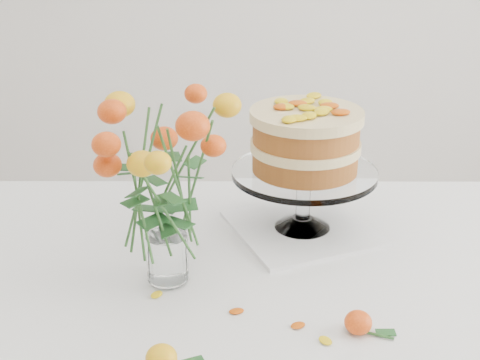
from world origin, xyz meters
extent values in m
cube|color=tan|center=(0.00, 0.00, 0.73)|extent=(1.40, 0.90, 0.04)
cylinder|color=tan|center=(-0.62, 0.37, 0.35)|extent=(0.06, 0.06, 0.71)
cube|color=white|center=(0.00, 0.00, 0.75)|extent=(1.42, 0.92, 0.01)
cube|color=white|center=(0.00, 0.46, 0.65)|extent=(1.42, 0.01, 0.20)
cube|color=white|center=(0.01, 0.20, 0.76)|extent=(0.35, 0.35, 0.01)
cylinder|color=white|center=(0.01, 0.20, 0.83)|extent=(0.03, 0.03, 0.09)
cylinder|color=white|center=(0.01, 0.20, 0.89)|extent=(0.29, 0.29, 0.01)
cylinder|color=#9A6122|center=(0.01, 0.20, 0.91)|extent=(0.27, 0.27, 0.04)
cylinder|color=beige|center=(0.01, 0.20, 0.94)|extent=(0.28, 0.28, 0.02)
cylinder|color=#9A6122|center=(0.01, 0.20, 0.98)|extent=(0.27, 0.27, 0.04)
cylinder|color=beige|center=(0.01, 0.20, 1.01)|extent=(0.29, 0.29, 0.02)
cylinder|color=white|center=(-0.24, 0.00, 0.76)|extent=(0.06, 0.06, 0.01)
cylinder|color=white|center=(-0.24, 0.00, 0.81)|extent=(0.07, 0.07, 0.09)
ellipsoid|color=orange|center=(-0.23, -0.25, 0.78)|extent=(0.05, 0.05, 0.04)
ellipsoid|color=red|center=(0.07, -0.15, 0.77)|extent=(0.04, 0.04, 0.04)
cylinder|color=#2D5E25|center=(0.10, -0.17, 0.76)|extent=(0.05, 0.02, 0.00)
ellipsoid|color=yellow|center=(-0.12, -0.10, 0.76)|extent=(0.03, 0.02, 0.00)
ellipsoid|color=yellow|center=(-0.02, -0.14, 0.76)|extent=(0.03, 0.02, 0.00)
ellipsoid|color=yellow|center=(0.02, -0.18, 0.76)|extent=(0.03, 0.02, 0.00)
ellipsoid|color=yellow|center=(-0.26, -0.05, 0.76)|extent=(0.03, 0.02, 0.00)
camera|label=1|loc=(-0.11, -1.04, 1.40)|focal=50.00mm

